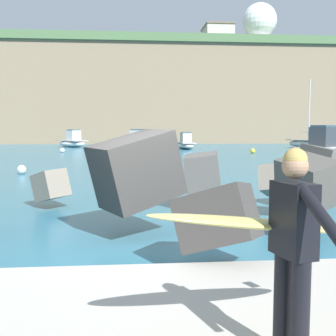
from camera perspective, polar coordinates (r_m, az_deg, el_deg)
ground_plane at (r=7.88m, az=-3.99°, el=-10.56°), size 400.00×400.00×0.00m
surfer_with_board at (r=3.60m, az=15.36°, el=-9.04°), size 2.12×1.36×1.78m
boat_near_centre at (r=39.22m, az=-4.28°, el=3.20°), size 6.10×4.25×2.17m
boat_near_right at (r=45.85m, az=2.37°, el=3.36°), size 2.07×5.60×1.85m
boat_mid_centre at (r=50.38m, az=18.41°, el=3.24°), size 3.32×5.90×7.77m
boat_mid_right at (r=28.05m, az=20.81°, el=2.16°), size 5.49×4.93×2.41m
boat_far_left at (r=51.51m, az=-13.00°, el=3.54°), size 4.53×4.74×2.13m
mooring_buoy_inner at (r=37.94m, az=11.57°, el=2.31°), size 0.44×0.44×0.44m
mooring_buoy_middle at (r=39.34m, az=-14.33°, el=2.36°), size 0.44×0.44×0.44m
mooring_buoy_outer at (r=21.18m, az=-19.47°, el=-0.21°), size 0.44×0.44×0.44m
headland_bluff at (r=84.03m, az=0.89°, el=9.36°), size 111.54×45.42×16.01m
radar_dome at (r=84.10m, az=12.43°, el=18.30°), size 6.45×6.45×9.70m
station_building_west at (r=87.74m, az=-12.10°, el=15.81°), size 6.59×5.66×4.45m
station_building_central at (r=95.07m, az=0.46°, el=14.95°), size 4.95×7.27×3.96m
station_building_east at (r=91.07m, az=-15.27°, el=15.27°), size 5.23×6.45×4.21m
station_building_annex at (r=83.52m, az=6.80°, el=16.88°), size 5.39×7.12×5.74m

